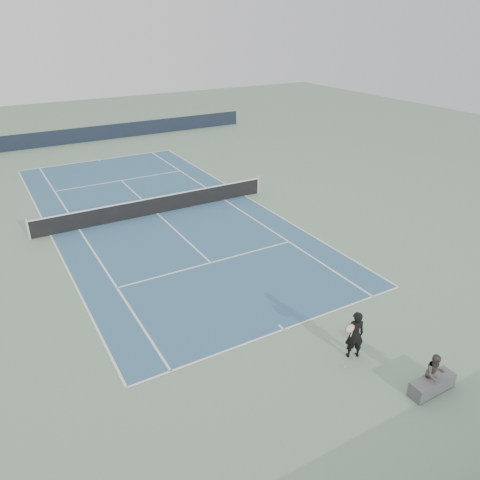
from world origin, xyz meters
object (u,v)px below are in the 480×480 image
tennis_net (156,205)px  tennis_ball (344,367)px  tennis_player (355,334)px  spectator_bench (433,379)px

tennis_net → tennis_ball: tennis_net is taller
tennis_player → spectator_bench: (0.88, -2.28, -0.37)m
tennis_ball → tennis_net: bearing=92.1°
tennis_net → tennis_ball: 14.37m
tennis_net → spectator_bench: bearing=-83.1°
tennis_net → spectator_bench: size_ratio=8.48×
tennis_player → spectator_bench: tennis_player is taller
tennis_ball → spectator_bench: 2.49m
tennis_net → tennis_ball: (0.51, -14.35, -0.47)m
tennis_net → spectator_bench: 16.45m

